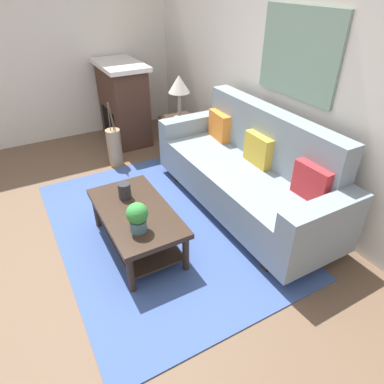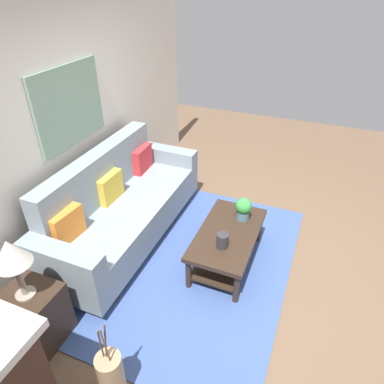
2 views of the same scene
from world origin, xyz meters
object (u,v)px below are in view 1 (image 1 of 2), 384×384
Objects in this scene: couch at (247,173)px; throw_pillow_crimson at (312,182)px; table_lamp at (179,86)px; floor_vase at (115,148)px; coffee_table at (136,220)px; side_table at (180,137)px; tabletop_vase at (125,191)px; throw_pillow_orange at (220,126)px; throw_pillow_mustard at (259,150)px; potted_plant_tabletop at (137,216)px; framed_painting at (298,54)px; fireplace at (123,102)px.

throw_pillow_crimson is (0.74, 0.12, 0.25)m from couch.
table_lamp reaches higher than floor_vase.
throw_pillow_crimson is 1.61m from coffee_table.
side_table reaches higher than coffee_table.
table_lamp is at bearing 135.83° from tabletop_vase.
throw_pillow_orange is at bearing 12.47° from side_table.
throw_pillow_mustard reaches higher than side_table.
floor_vase is at bearing -101.95° from side_table.
couch is 6.53× the size of throw_pillow_mustard.
couch reaches higher than tabletop_vase.
couch is 0.79m from throw_pillow_orange.
table_lamp reaches higher than tabletop_vase.
side_table is (-1.80, 1.31, -0.29)m from potted_plant_tabletop.
throw_pillow_crimson is 2.26m from side_table.
floor_vase is (-1.47, 0.36, -0.26)m from tabletop_vase.
table_lamp is at bearing -178.54° from couch.
throw_pillow_mustard is at bearing 0.00° from throw_pillow_orange.
couch is at bearing 1.46° from table_lamp.
coffee_table is at bearing -88.29° from throw_pillow_mustard.
framed_painting is at bearing 155.32° from throw_pillow_crimson.
side_table is 1.08m from fireplace.
floor_vase is (-0.19, -0.89, -0.74)m from table_lamp.
side_table is 0.91m from floor_vase.
floor_vase is (-0.92, -1.05, -0.43)m from throw_pillow_orange.
side_table is (-1.52, 1.24, -0.03)m from coffee_table.
coffee_table is 1.74m from floor_vase.
throw_pillow_orange is 1.22m from framed_painting.
coffee_table is at bearing -116.57° from throw_pillow_crimson.
couch is 1.24m from framed_painting.
throw_pillow_orange is 2.35× the size of tabletop_vase.
tabletop_vase is (-0.19, -1.41, -0.17)m from throw_pillow_mustard.
fireplace is (-2.40, -0.51, 0.15)m from couch.
framed_painting is at bearing 18.83° from table_lamp.
throw_pillow_mustard is at bearing 180.00° from throw_pillow_crimson.
fireplace reaches higher than throw_pillow_mustard.
framed_painting reaches higher than fireplace.
side_table is at bearing -161.17° from framed_painting.
throw_pillow_mustard is 2.35× the size of tabletop_vase.
throw_pillow_crimson is 0.63× the size of table_lamp.
throw_pillow_mustard is (0.74, 0.00, 0.00)m from throw_pillow_orange.
potted_plant_tabletop is (-0.42, -1.48, -0.11)m from throw_pillow_crimson.
throw_pillow_crimson is 0.72× the size of floor_vase.
throw_pillow_orange is 1.65m from coffee_table.
tabletop_vase is 2.34m from fireplace.
side_table is at bearing 140.81° from coffee_table.
tabletop_vase is at bearing -98.54° from couch.
throw_pillow_crimson is at bearing 4.19° from side_table.
throw_pillow_orange is 1.82m from potted_plant_tabletop.
tabletop_vase reaches higher than floor_vase.
potted_plant_tabletop is 0.47× the size of side_table.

